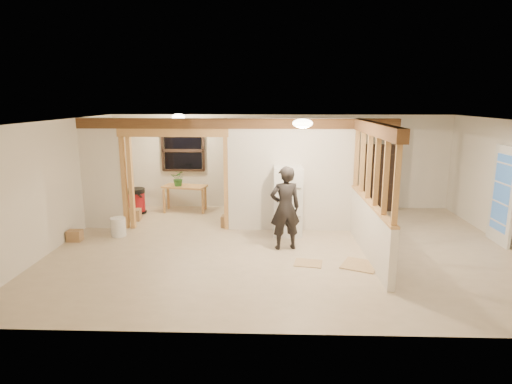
{
  "coord_description": "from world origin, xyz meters",
  "views": [
    {
      "loc": [
        -0.27,
        -8.14,
        2.9
      ],
      "look_at": [
        -0.55,
        0.4,
        1.04
      ],
      "focal_mm": 30.0,
      "sensor_mm": 36.0,
      "label": 1
    }
  ],
  "objects_px": {
    "woman": "(285,208)",
    "work_table": "(185,198)",
    "shop_vac": "(136,201)",
    "refrigerator": "(288,201)",
    "bookshelf": "(378,178)"
  },
  "relations": [
    {
      "from": "bookshelf",
      "to": "woman",
      "type": "bearing_deg",
      "value": -129.47
    },
    {
      "from": "refrigerator",
      "to": "woman",
      "type": "relative_size",
      "value": 0.9
    },
    {
      "from": "shop_vac",
      "to": "bookshelf",
      "type": "relative_size",
      "value": 0.38
    },
    {
      "from": "woman",
      "to": "shop_vac",
      "type": "distance_m",
      "value": 4.56
    },
    {
      "from": "work_table",
      "to": "shop_vac",
      "type": "relative_size",
      "value": 1.65
    },
    {
      "from": "work_table",
      "to": "bookshelf",
      "type": "bearing_deg",
      "value": 15.52
    },
    {
      "from": "work_table",
      "to": "shop_vac",
      "type": "xyz_separation_m",
      "value": [
        -1.22,
        -0.25,
        -0.01
      ]
    },
    {
      "from": "refrigerator",
      "to": "work_table",
      "type": "distance_m",
      "value": 3.25
    },
    {
      "from": "woman",
      "to": "shop_vac",
      "type": "bearing_deg",
      "value": -47.47
    },
    {
      "from": "refrigerator",
      "to": "shop_vac",
      "type": "distance_m",
      "value": 4.19
    },
    {
      "from": "refrigerator",
      "to": "bookshelf",
      "type": "relative_size",
      "value": 0.85
    },
    {
      "from": "refrigerator",
      "to": "bookshelf",
      "type": "xyz_separation_m",
      "value": [
        2.47,
        2.19,
        0.13
      ]
    },
    {
      "from": "woman",
      "to": "work_table",
      "type": "height_order",
      "value": "woman"
    },
    {
      "from": "woman",
      "to": "work_table",
      "type": "bearing_deg",
      "value": -61.19
    },
    {
      "from": "shop_vac",
      "to": "bookshelf",
      "type": "distance_m",
      "value": 6.36
    }
  ]
}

